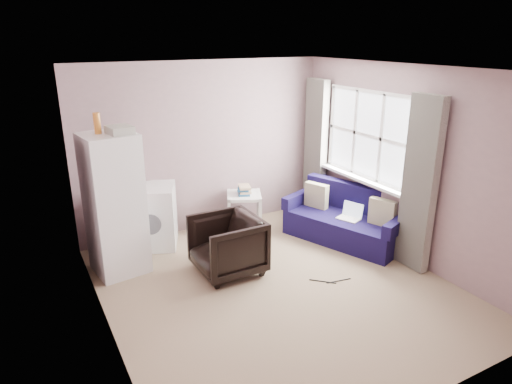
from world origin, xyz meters
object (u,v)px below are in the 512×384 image
at_px(sofa, 347,221).
at_px(armchair, 227,242).
at_px(fridge, 115,204).
at_px(side_table, 244,208).
at_px(washing_machine, 153,215).

bearing_deg(sofa, armchair, 160.94).
distance_m(fridge, side_table, 2.10).
distance_m(fridge, washing_machine, 0.89).
bearing_deg(washing_machine, side_table, 19.38).
xyz_separation_m(side_table, sofa, (1.13, -1.05, -0.04)).
bearing_deg(armchair, side_table, 143.46).
bearing_deg(fridge, sofa, -19.37).
bearing_deg(fridge, armchair, -38.73).
relative_size(fridge, sofa, 1.06).
height_order(armchair, fridge, fridge).
height_order(armchair, sofa, armchair).
bearing_deg(washing_machine, sofa, -1.53).
relative_size(armchair, fridge, 0.40).
xyz_separation_m(washing_machine, sofa, (2.52, -1.13, -0.17)).
bearing_deg(fridge, side_table, 4.17).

